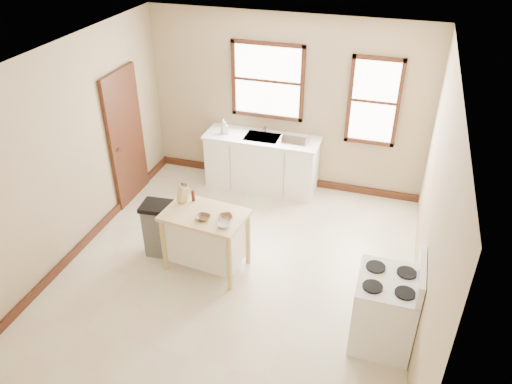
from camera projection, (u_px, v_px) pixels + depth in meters
floor at (236, 272)px, 6.58m from camera, size 5.00×5.00×0.00m
ceiling at (230, 63)px, 5.11m from camera, size 5.00×5.00×0.00m
wall_back at (286, 104)px, 7.87m from camera, size 4.50×0.04×2.80m
wall_left at (68, 154)px, 6.41m from camera, size 0.04×5.00×2.80m
wall_right at (433, 212)px, 5.28m from camera, size 0.04×5.00×2.80m
window_main at (268, 81)px, 7.75m from camera, size 1.17×0.06×1.22m
window_side at (374, 102)px, 7.41m from camera, size 0.77×0.06×1.37m
door_left at (126, 137)px, 7.64m from camera, size 0.06×0.90×2.10m
baseboard_back at (283, 178)px, 8.56m from camera, size 4.50×0.04×0.12m
baseboard_left at (89, 238)px, 7.11m from camera, size 0.04×5.00×0.12m
sink_counter at (262, 162)px, 8.20m from camera, size 1.86×0.62×0.92m
faucet at (265, 126)px, 8.05m from camera, size 0.03×0.03×0.22m
soap_bottle_a at (224, 126)px, 8.01m from camera, size 0.11×0.11×0.24m
soap_bottle_b at (225, 128)px, 8.01m from camera, size 0.12×0.12×0.21m
dish_rack at (295, 138)px, 7.79m from camera, size 0.43×0.34×0.10m
kitchen_island at (206, 240)px, 6.46m from camera, size 1.10×0.76×0.85m
knife_block at (183, 195)px, 6.43m from camera, size 0.14×0.14×0.20m
pepper_grinder at (193, 196)px, 6.45m from camera, size 0.05×0.05×0.15m
bowl_a at (203, 217)px, 6.13m from camera, size 0.19×0.19×0.04m
bowl_b at (226, 217)px, 6.14m from camera, size 0.23×0.23×0.04m
bowl_c at (223, 225)px, 5.99m from camera, size 0.18×0.18×0.05m
trash_bin at (159, 229)px, 6.73m from camera, size 0.43×0.38×0.79m
gas_stove at (386, 301)px, 5.32m from camera, size 0.70×0.71×1.14m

